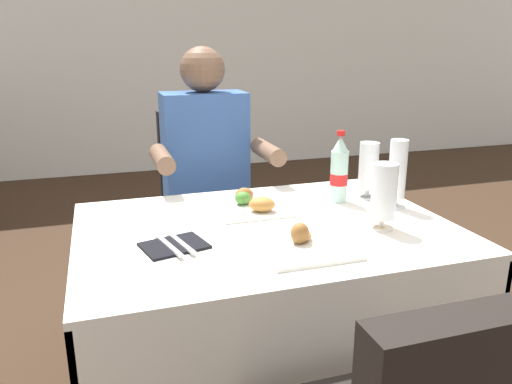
{
  "coord_description": "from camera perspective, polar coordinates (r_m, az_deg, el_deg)",
  "views": [
    {
      "loc": [
        -0.49,
        -1.3,
        1.27
      ],
      "look_at": [
        -0.03,
        0.16,
        0.81
      ],
      "focal_mm": 34.83,
      "sensor_mm": 36.0,
      "label": 1
    }
  ],
  "objects": [
    {
      "name": "beer_glass_right",
      "position": [
        1.74,
        15.9,
        1.94
      ],
      "size": [
        0.07,
        0.07,
        0.24
      ],
      "color": "white",
      "rests_on": "main_dining_table"
    },
    {
      "name": "back_wall",
      "position": [
        5.21,
        -12.84,
        18.02
      ],
      "size": [
        11.0,
        0.12,
        2.86
      ],
      "primitive_type": "cube",
      "color": "white",
      "rests_on": "ground"
    },
    {
      "name": "plate_near_camera",
      "position": [
        1.38,
        5.45,
        -5.86
      ],
      "size": [
        0.25,
        0.25,
        0.07
      ],
      "color": "white",
      "rests_on": "main_dining_table"
    },
    {
      "name": "seated_diner_far",
      "position": [
        2.17,
        -5.51,
        1.75
      ],
      "size": [
        0.5,
        0.46,
        1.26
      ],
      "color": "#282D42",
      "rests_on": "ground"
    },
    {
      "name": "cola_bottle_primary",
      "position": [
        1.77,
        9.53,
        2.4
      ],
      "size": [
        0.06,
        0.06,
        0.25
      ],
      "color": "silver",
      "rests_on": "main_dining_table"
    },
    {
      "name": "beer_glass_middle",
      "position": [
        1.83,
        12.77,
        2.49
      ],
      "size": [
        0.07,
        0.07,
        0.2
      ],
      "color": "white",
      "rests_on": "main_dining_table"
    },
    {
      "name": "chair_far_diner_seat",
      "position": [
        2.32,
        -5.23,
        -1.27
      ],
      "size": [
        0.44,
        0.5,
        0.97
      ],
      "color": "black",
      "rests_on": "ground"
    },
    {
      "name": "plate_far_diner",
      "position": [
        1.67,
        -0.57,
        -1.42
      ],
      "size": [
        0.24,
        0.24,
        0.07
      ],
      "color": "white",
      "rests_on": "main_dining_table"
    },
    {
      "name": "main_dining_table",
      "position": [
        1.61,
        1.09,
        -9.6
      ],
      "size": [
        1.14,
        0.82,
        0.73
      ],
      "color": "white",
      "rests_on": "ground"
    },
    {
      "name": "napkin_cutlery_set",
      "position": [
        1.4,
        -9.39,
        -6.05
      ],
      "size": [
        0.2,
        0.2,
        0.01
      ],
      "color": "black",
      "rests_on": "main_dining_table"
    },
    {
      "name": "beer_glass_left",
      "position": [
        1.53,
        14.45,
        -0.41
      ],
      "size": [
        0.07,
        0.07,
        0.2
      ],
      "color": "white",
      "rests_on": "main_dining_table"
    }
  ]
}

